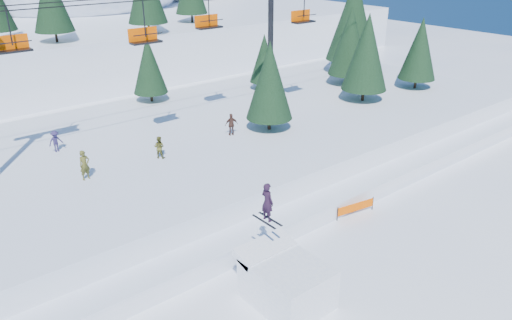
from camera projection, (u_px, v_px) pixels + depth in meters
ground at (309, 315)px, 22.76m from camera, size 160.00×160.00×0.00m
mid_shelf at (129, 165)px, 35.03m from camera, size 70.00×22.00×2.50m
berm at (210, 232)px, 28.22m from camera, size 70.00×6.00×1.10m
jump_kicker at (285, 279)px, 23.24m from camera, size 3.04×4.30×5.58m
chairlift at (128, 48)px, 32.30m from camera, size 46.00×3.21×10.28m
conifer_stand at (177, 72)px, 36.10m from camera, size 61.82×17.15×10.21m
distant_skiers at (135, 137)px, 34.16m from camera, size 31.12×6.05×1.84m
banner_near at (356, 207)px, 30.85m from camera, size 2.82×0.53×0.90m
banner_far at (328, 203)px, 31.40m from camera, size 2.85×0.31×0.90m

